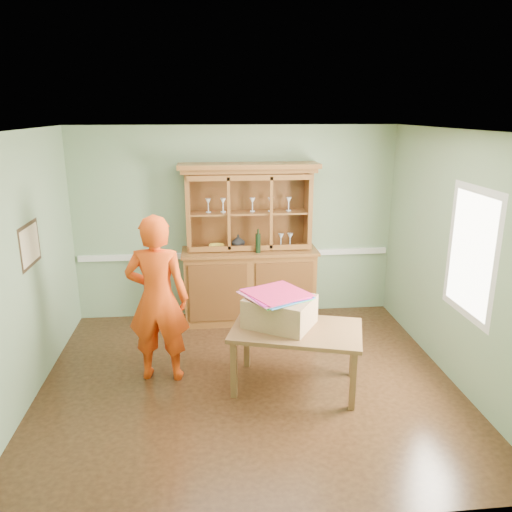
{
  "coord_description": "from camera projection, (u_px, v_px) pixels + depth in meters",
  "views": [
    {
      "loc": [
        -0.41,
        -4.88,
        2.88
      ],
      "look_at": [
        0.12,
        0.4,
        1.33
      ],
      "focal_mm": 35.0,
      "sensor_mm": 36.0,
      "label": 1
    }
  ],
  "objects": [
    {
      "name": "cardboard_box",
      "position": [
        280.0,
        311.0,
        5.3
      ],
      "size": [
        0.85,
        0.81,
        0.31
      ],
      "primitive_type": "cube",
      "rotation": [
        0.0,
        0.0,
        -0.55
      ],
      "color": "#A28353",
      "rests_on": "dining_table"
    },
    {
      "name": "person",
      "position": [
        158.0,
        299.0,
        5.37
      ],
      "size": [
        0.73,
        0.53,
        1.86
      ],
      "primitive_type": "imported",
      "rotation": [
        0.0,
        0.0,
        3.02
      ],
      "color": "#F3460F",
      "rests_on": "floor"
    },
    {
      "name": "kite_stack",
      "position": [
        275.0,
        294.0,
        5.27
      ],
      "size": [
        0.76,
        0.76,
        0.04
      ],
      "rotation": [
        0.0,
        0.0,
        0.44
      ],
      "color": "#3DD147",
      "rests_on": "cardboard_box"
    },
    {
      "name": "wall_left",
      "position": [
        21.0,
        272.0,
        4.91
      ],
      "size": [
        0.0,
        4.0,
        4.0
      ],
      "primitive_type": "plane",
      "rotation": [
        1.57,
        0.0,
        1.57
      ],
      "color": "gray",
      "rests_on": "floor"
    },
    {
      "name": "china_hutch",
      "position": [
        249.0,
        267.0,
        6.98
      ],
      "size": [
        1.88,
        0.62,
        2.21
      ],
      "color": "brown",
      "rests_on": "floor"
    },
    {
      "name": "floor",
      "position": [
        248.0,
        382.0,
        5.51
      ],
      "size": [
        4.5,
        4.5,
        0.0
      ],
      "primitive_type": "plane",
      "color": "#4F3119",
      "rests_on": "ground"
    },
    {
      "name": "chair_rail",
      "position": [
        236.0,
        254.0,
        7.14
      ],
      "size": [
        4.41,
        0.05,
        0.08
      ],
      "primitive_type": "cube",
      "color": "silver",
      "rests_on": "wall_back"
    },
    {
      "name": "framed_map",
      "position": [
        30.0,
        245.0,
        5.14
      ],
      "size": [
        0.03,
        0.6,
        0.46
      ],
      "color": "#312213",
      "rests_on": "wall_left"
    },
    {
      "name": "wall_right",
      "position": [
        457.0,
        259.0,
        5.35
      ],
      "size": [
        0.0,
        4.0,
        4.0
      ],
      "primitive_type": "plane",
      "rotation": [
        1.57,
        0.0,
        -1.57
      ],
      "color": "gray",
      "rests_on": "floor"
    },
    {
      "name": "window_panel",
      "position": [
        471.0,
        253.0,
        5.02
      ],
      "size": [
        0.03,
        0.96,
        1.36
      ],
      "color": "silver",
      "rests_on": "wall_right"
    },
    {
      "name": "dining_table",
      "position": [
        296.0,
        335.0,
        5.27
      ],
      "size": [
        1.53,
        1.16,
        0.68
      ],
      "rotation": [
        0.0,
        0.0,
        -0.29
      ],
      "color": "brown",
      "rests_on": "floor"
    },
    {
      "name": "ceiling",
      "position": [
        247.0,
        130.0,
        4.75
      ],
      "size": [
        4.5,
        4.5,
        0.0
      ],
      "primitive_type": "plane",
      "rotation": [
        3.14,
        0.0,
        0.0
      ],
      "color": "white",
      "rests_on": "wall_back"
    },
    {
      "name": "wall_front",
      "position": [
        274.0,
        357.0,
        3.22
      ],
      "size": [
        4.5,
        0.0,
        4.5
      ],
      "primitive_type": "plane",
      "rotation": [
        -1.57,
        0.0,
        0.0
      ],
      "color": "gray",
      "rests_on": "floor"
    },
    {
      "name": "wall_back",
      "position": [
        236.0,
        223.0,
        7.04
      ],
      "size": [
        4.5,
        0.0,
        4.5
      ],
      "primitive_type": "plane",
      "rotation": [
        1.57,
        0.0,
        0.0
      ],
      "color": "gray",
      "rests_on": "floor"
    }
  ]
}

